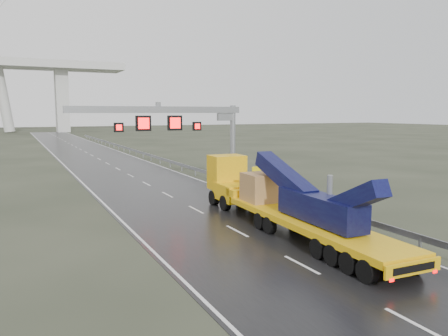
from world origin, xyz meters
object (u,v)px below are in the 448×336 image
heavy_haul_truck (271,196)px  striped_barrier (218,178)px  sign_gantry (183,124)px  exit_sign_pair (259,174)px

heavy_haul_truck → striped_barrier: 15.00m
sign_gantry → heavy_haul_truck: (0.53, -13.34, -3.97)m
sign_gantry → heavy_haul_truck: 13.92m
heavy_haul_truck → striped_barrier: size_ratio=17.76×
exit_sign_pair → striped_barrier: size_ratio=2.19×
sign_gantry → exit_sign_pair: sign_gantry is taller
exit_sign_pair → sign_gantry: bearing=133.4°
heavy_haul_truck → striped_barrier: heavy_haul_truck is taller
sign_gantry → heavy_haul_truck: bearing=-87.7°
sign_gantry → heavy_haul_truck: size_ratio=0.82×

